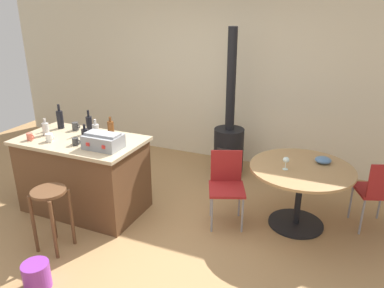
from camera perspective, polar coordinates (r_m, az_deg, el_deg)
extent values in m
plane|color=#A37A4C|center=(4.33, -7.72, -13.43)|extent=(8.80, 8.80, 0.00)
cube|color=beige|center=(5.95, 4.20, 10.36)|extent=(8.00, 0.10, 2.70)
cube|color=brown|center=(4.74, -16.29, -4.75)|extent=(1.43, 0.80, 0.89)
cube|color=tan|center=(4.57, -16.86, 0.50)|extent=(1.49, 0.86, 0.04)
cylinder|color=brown|center=(4.15, -18.03, -10.66)|extent=(0.04, 0.04, 0.65)
cylinder|color=brown|center=(4.31, -20.70, -9.76)|extent=(0.04, 0.04, 0.65)
cylinder|color=brown|center=(4.16, -23.17, -11.31)|extent=(0.04, 0.04, 0.65)
cylinder|color=brown|center=(4.00, -20.50, -12.33)|extent=(0.04, 0.04, 0.65)
cylinder|color=brown|center=(3.99, -21.21, -6.83)|extent=(0.35, 0.35, 0.03)
cylinder|color=black|center=(4.60, 15.63, -11.65)|extent=(0.63, 0.63, 0.02)
cylinder|color=black|center=(4.43, 16.05, -7.94)|extent=(0.07, 0.07, 0.70)
cylinder|color=#A37A4C|center=(4.27, 16.53, -3.62)|extent=(1.14, 1.14, 0.03)
cube|color=maroon|center=(4.25, 5.36, -6.96)|extent=(0.52, 0.52, 0.03)
cube|color=maroon|center=(4.33, 5.28, -3.45)|extent=(0.34, 0.16, 0.40)
cylinder|color=gray|center=(4.52, 7.29, -8.55)|extent=(0.02, 0.02, 0.43)
cylinder|color=gray|center=(4.50, 2.93, -8.56)|extent=(0.02, 0.02, 0.43)
cylinder|color=gray|center=(4.21, 3.06, -10.83)|extent=(0.02, 0.02, 0.43)
cylinder|color=gray|center=(4.23, 7.75, -10.80)|extent=(0.02, 0.02, 0.43)
cube|color=maroon|center=(4.66, 26.30, -6.46)|extent=(0.52, 0.52, 0.03)
cylinder|color=gray|center=(4.56, 24.66, -10.14)|extent=(0.02, 0.02, 0.44)
cylinder|color=gray|center=(4.97, 26.92, -7.95)|extent=(0.02, 0.02, 0.44)
cylinder|color=gray|center=(4.83, 23.22, -8.12)|extent=(0.02, 0.02, 0.44)
cylinder|color=black|center=(5.67, 5.52, -4.28)|extent=(0.37, 0.37, 0.06)
cylinder|color=black|center=(5.52, 5.64, -0.91)|extent=(0.44, 0.44, 0.66)
cube|color=#2D2826|center=(5.33, 4.91, -1.72)|extent=(0.20, 0.02, 0.20)
cylinder|color=black|center=(5.23, 6.05, 9.75)|extent=(0.13, 0.13, 1.43)
cube|color=gray|center=(4.18, -13.47, 0.36)|extent=(0.41, 0.27, 0.15)
cube|color=gray|center=(4.15, -13.57, 1.51)|extent=(0.39, 0.16, 0.02)
cube|color=red|center=(4.14, -15.74, -0.06)|extent=(0.04, 0.01, 0.04)
cube|color=red|center=(4.02, -13.47, -0.47)|extent=(0.04, 0.01, 0.04)
cylinder|color=#B7B2AD|center=(4.82, -21.58, 2.14)|extent=(0.08, 0.08, 0.15)
cylinder|color=#B7B2AD|center=(4.79, -21.74, 3.32)|extent=(0.03, 0.03, 0.06)
cylinder|color=black|center=(4.70, -15.51, 2.82)|extent=(0.07, 0.07, 0.21)
cylinder|color=black|center=(4.66, -15.68, 4.54)|extent=(0.03, 0.03, 0.08)
cylinder|color=#B7B2AD|center=(4.53, -14.56, 1.93)|extent=(0.08, 0.08, 0.16)
cylinder|color=#B7B2AD|center=(4.50, -14.69, 3.30)|extent=(0.03, 0.03, 0.06)
cylinder|color=black|center=(5.01, -19.61, 3.54)|extent=(0.08, 0.08, 0.23)
cylinder|color=black|center=(4.97, -19.83, 5.27)|extent=(0.03, 0.03, 0.09)
cylinder|color=#603314|center=(4.64, -12.40, 2.48)|extent=(0.08, 0.08, 0.15)
cylinder|color=#603314|center=(4.61, -12.50, 3.72)|extent=(0.03, 0.03, 0.06)
cylinder|color=black|center=(4.44, -16.12, 1.29)|extent=(0.08, 0.08, 0.15)
cylinder|color=black|center=(4.41, -16.25, 2.56)|extent=(0.03, 0.03, 0.06)
cylinder|color=#383838|center=(4.89, -17.49, 2.61)|extent=(0.08, 0.08, 0.10)
torus|color=#383838|center=(4.85, -17.02, 2.60)|extent=(0.05, 0.01, 0.05)
cylinder|color=white|center=(4.58, -21.10, 0.93)|extent=(0.08, 0.08, 0.09)
torus|color=white|center=(4.55, -20.63, 0.89)|extent=(0.05, 0.01, 0.05)
cylinder|color=#383838|center=(4.38, -17.49, 0.38)|extent=(0.07, 0.07, 0.08)
torus|color=#383838|center=(4.34, -17.01, 0.35)|extent=(0.05, 0.01, 0.05)
cylinder|color=#DB6651|center=(4.72, -23.67, 1.05)|extent=(0.07, 0.07, 0.08)
torus|color=#DB6651|center=(4.69, -23.28, 1.03)|extent=(0.05, 0.01, 0.05)
cylinder|color=silver|center=(4.17, 14.14, -3.76)|extent=(0.06, 0.06, 0.00)
cylinder|color=silver|center=(4.15, 14.19, -3.23)|extent=(0.01, 0.01, 0.08)
ellipsoid|color=silver|center=(4.12, 14.27, -2.36)|extent=(0.07, 0.07, 0.06)
ellipsoid|color=#4C7099|center=(4.44, 19.51, -2.33)|extent=(0.18, 0.18, 0.07)
cylinder|color=purple|center=(3.81, -22.78, -18.16)|extent=(0.24, 0.24, 0.25)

